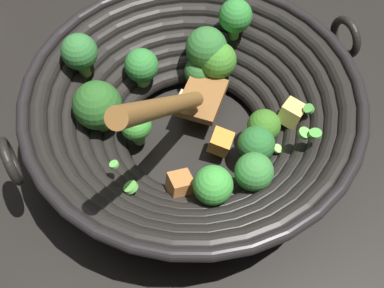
{
  "coord_description": "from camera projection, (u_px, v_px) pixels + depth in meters",
  "views": [
    {
      "loc": [
        0.27,
        0.22,
        0.53
      ],
      "look_at": [
        0.02,
        0.01,
        0.03
      ],
      "focal_mm": 45.38,
      "sensor_mm": 36.0,
      "label": 1
    }
  ],
  "objects": [
    {
      "name": "ground_plane",
      "position": [
        193.0,
        141.0,
        0.63
      ],
      "size": [
        4.0,
        4.0,
        0.0
      ],
      "primitive_type": "plane",
      "color": "black"
    },
    {
      "name": "wok",
      "position": [
        192.0,
        110.0,
        0.58
      ],
      "size": [
        0.41,
        0.4,
        0.27
      ],
      "color": "black",
      "rests_on": "ground"
    }
  ]
}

